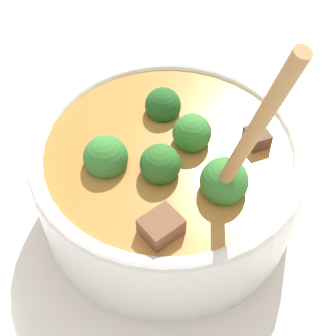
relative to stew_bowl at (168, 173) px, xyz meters
name	(u,v)px	position (x,y,z in m)	size (l,w,h in m)	color
ground_plane	(168,206)	(0.00, 0.00, -0.06)	(4.00, 4.00, 0.00)	silver
stew_bowl	(168,173)	(0.00, 0.00, 0.00)	(0.27, 0.27, 0.28)	white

